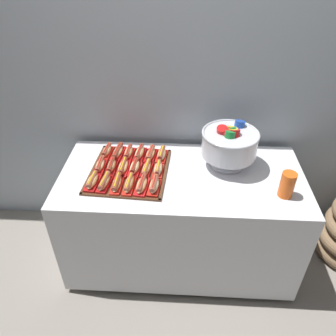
{
  "coord_description": "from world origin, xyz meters",
  "views": [
    {
      "loc": [
        0.01,
        -1.64,
        2.04
      ],
      "look_at": [
        -0.09,
        -0.02,
        0.85
      ],
      "focal_mm": 35.01,
      "sensor_mm": 36.0,
      "label": 1
    }
  ],
  "objects_px": {
    "hot_dog_4": "(142,185)",
    "hot_dog_17": "(162,155)",
    "hot_dog_16": "(150,154)",
    "hot_dog_9": "(135,167)",
    "hot_dog_8": "(123,167)",
    "hot_dog_10": "(146,169)",
    "hot_dog_13": "(118,152)",
    "cup_stack": "(287,185)",
    "punch_bowl": "(230,143)",
    "hot_dog_15": "(139,153)",
    "hot_dog_14": "(129,153)",
    "hot_dog_2": "(117,183)",
    "buffet_table": "(181,217)",
    "hot_dog_5": "(154,185)",
    "hot_dog_6": "(100,166)",
    "hot_dog_1": "(104,182)",
    "hot_dog_3": "(129,184)",
    "hot_dog_7": "(111,166)",
    "hot_dog_11": "(158,169)",
    "serving_tray": "(129,171)",
    "hot_dog_12": "(107,151)",
    "hot_dog_0": "(92,181)"
  },
  "relations": [
    {
      "from": "hot_dog_0",
      "to": "hot_dog_14",
      "type": "xyz_separation_m",
      "value": [
        0.17,
        0.32,
        -0.0
      ]
    },
    {
      "from": "hot_dog_5",
      "to": "hot_dog_15",
      "type": "distance_m",
      "value": 0.36
    },
    {
      "from": "hot_dog_8",
      "to": "hot_dog_15",
      "type": "relative_size",
      "value": 0.98
    },
    {
      "from": "hot_dog_13",
      "to": "cup_stack",
      "type": "bearing_deg",
      "value": -18.45
    },
    {
      "from": "hot_dog_2",
      "to": "hot_dog_8",
      "type": "relative_size",
      "value": 0.98
    },
    {
      "from": "hot_dog_8",
      "to": "hot_dog_16",
      "type": "height_order",
      "value": "hot_dog_16"
    },
    {
      "from": "hot_dog_3",
      "to": "cup_stack",
      "type": "bearing_deg",
      "value": -0.57
    },
    {
      "from": "hot_dog_16",
      "to": "punch_bowl",
      "type": "relative_size",
      "value": 0.48
    },
    {
      "from": "serving_tray",
      "to": "hot_dog_13",
      "type": "bearing_deg",
      "value": 120.96
    },
    {
      "from": "hot_dog_12",
      "to": "punch_bowl",
      "type": "height_order",
      "value": "punch_bowl"
    },
    {
      "from": "hot_dog_4",
      "to": "hot_dog_16",
      "type": "distance_m",
      "value": 0.33
    },
    {
      "from": "hot_dog_1",
      "to": "hot_dog_15",
      "type": "relative_size",
      "value": 0.94
    },
    {
      "from": "hot_dog_16",
      "to": "hot_dog_10",
      "type": "bearing_deg",
      "value": -93.33
    },
    {
      "from": "buffet_table",
      "to": "hot_dog_0",
      "type": "relative_size",
      "value": 9.16
    },
    {
      "from": "hot_dog_5",
      "to": "hot_dog_9",
      "type": "bearing_deg",
      "value": 128.94
    },
    {
      "from": "hot_dog_8",
      "to": "hot_dog_12",
      "type": "xyz_separation_m",
      "value": [
        -0.14,
        0.17,
        0.0
      ]
    },
    {
      "from": "hot_dog_6",
      "to": "hot_dog_2",
      "type": "bearing_deg",
      "value": -51.06
    },
    {
      "from": "hot_dog_12",
      "to": "hot_dog_4",
      "type": "bearing_deg",
      "value": -51.06
    },
    {
      "from": "hot_dog_9",
      "to": "hot_dog_16",
      "type": "xyz_separation_m",
      "value": [
        0.08,
        0.16,
        -0.0
      ]
    },
    {
      "from": "hot_dog_16",
      "to": "cup_stack",
      "type": "bearing_deg",
      "value": -22.26
    },
    {
      "from": "hot_dog_17",
      "to": "hot_dog_11",
      "type": "bearing_deg",
      "value": -93.33
    },
    {
      "from": "hot_dog_11",
      "to": "punch_bowl",
      "type": "bearing_deg",
      "value": 14.94
    },
    {
      "from": "hot_dog_16",
      "to": "hot_dog_9",
      "type": "bearing_deg",
      "value": -117.77
    },
    {
      "from": "hot_dog_13",
      "to": "hot_dog_2",
      "type": "bearing_deg",
      "value": -80.53
    },
    {
      "from": "buffet_table",
      "to": "hot_dog_8",
      "type": "height_order",
      "value": "hot_dog_8"
    },
    {
      "from": "hot_dog_9",
      "to": "hot_dog_17",
      "type": "height_order",
      "value": "same"
    },
    {
      "from": "buffet_table",
      "to": "hot_dog_3",
      "type": "xyz_separation_m",
      "value": [
        -0.31,
        -0.15,
        0.41
      ]
    },
    {
      "from": "serving_tray",
      "to": "hot_dog_3",
      "type": "bearing_deg",
      "value": -80.53
    },
    {
      "from": "hot_dog_16",
      "to": "cup_stack",
      "type": "height_order",
      "value": "cup_stack"
    },
    {
      "from": "hot_dog_3",
      "to": "hot_dog_7",
      "type": "relative_size",
      "value": 1.19
    },
    {
      "from": "cup_stack",
      "to": "hot_dog_5",
      "type": "bearing_deg",
      "value": 179.97
    },
    {
      "from": "hot_dog_8",
      "to": "hot_dog_10",
      "type": "bearing_deg",
      "value": -3.33
    },
    {
      "from": "hot_dog_10",
      "to": "hot_dog_16",
      "type": "relative_size",
      "value": 1.08
    },
    {
      "from": "hot_dog_16",
      "to": "hot_dog_17",
      "type": "height_order",
      "value": "hot_dog_17"
    },
    {
      "from": "cup_stack",
      "to": "serving_tray",
      "type": "bearing_deg",
      "value": 169.38
    },
    {
      "from": "punch_bowl",
      "to": "cup_stack",
      "type": "height_order",
      "value": "punch_bowl"
    },
    {
      "from": "hot_dog_9",
      "to": "hot_dog_15",
      "type": "relative_size",
      "value": 0.88
    },
    {
      "from": "hot_dog_15",
      "to": "cup_stack",
      "type": "relative_size",
      "value": 1.18
    },
    {
      "from": "hot_dog_17",
      "to": "hot_dog_4",
      "type": "bearing_deg",
      "value": -106.13
    },
    {
      "from": "hot_dog_4",
      "to": "hot_dog_17",
      "type": "height_order",
      "value": "hot_dog_17"
    },
    {
      "from": "serving_tray",
      "to": "hot_dog_7",
      "type": "bearing_deg",
      "value": 176.67
    },
    {
      "from": "hot_dog_4",
      "to": "punch_bowl",
      "type": "height_order",
      "value": "punch_bowl"
    },
    {
      "from": "hot_dog_14",
      "to": "cup_stack",
      "type": "distance_m",
      "value": 1.03
    },
    {
      "from": "hot_dog_11",
      "to": "punch_bowl",
      "type": "distance_m",
      "value": 0.48
    },
    {
      "from": "hot_dog_4",
      "to": "cup_stack",
      "type": "xyz_separation_m",
      "value": [
        0.84,
        -0.0,
        0.04
      ]
    },
    {
      "from": "hot_dog_16",
      "to": "buffet_table",
      "type": "bearing_deg",
      "value": -38.37
    },
    {
      "from": "hot_dog_11",
      "to": "hot_dog_6",
      "type": "bearing_deg",
      "value": 176.67
    },
    {
      "from": "hot_dog_5",
      "to": "hot_dog_8",
      "type": "distance_m",
      "value": 0.28
    },
    {
      "from": "hot_dog_0",
      "to": "cup_stack",
      "type": "height_order",
      "value": "cup_stack"
    },
    {
      "from": "serving_tray",
      "to": "hot_dog_6",
      "type": "bearing_deg",
      "value": 176.67
    }
  ]
}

